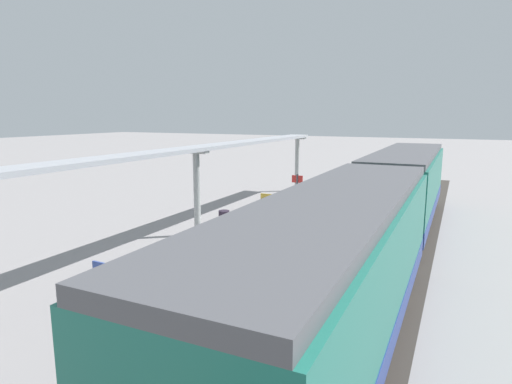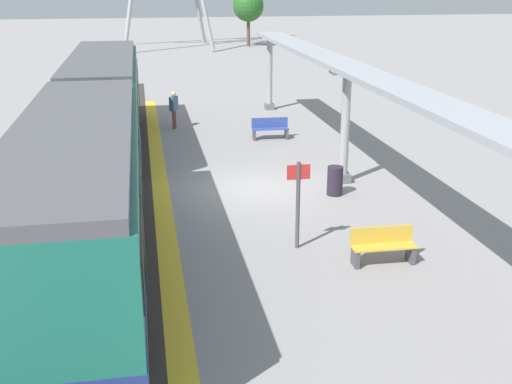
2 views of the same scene
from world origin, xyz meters
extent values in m
plane|color=gray|center=(0.00, 0.00, 0.00)|extent=(176.00, 176.00, 0.00)
cube|color=yellow|center=(-3.02, 0.00, 0.00)|extent=(0.52, 31.03, 0.01)
cube|color=#38332D|center=(-4.88, 0.00, 0.00)|extent=(3.20, 43.03, 0.01)
cube|color=#1D6C5C|center=(-4.88, -5.33, 1.94)|extent=(2.60, 11.44, 2.60)
cube|color=navy|center=(-4.88, -5.33, 0.92)|extent=(2.63, 11.46, 0.55)
cube|color=#515156|center=(-4.88, -5.33, 3.36)|extent=(2.39, 11.44, 0.24)
cube|color=#1E262D|center=(-3.57, -5.33, 2.25)|extent=(0.03, 10.53, 0.84)
cube|color=#1E262D|center=(-3.57, -7.24, 1.69)|extent=(0.04, 1.10, 2.00)
cube|color=#1E262D|center=(-3.57, -3.43, 1.69)|extent=(0.04, 1.10, 2.00)
cube|color=black|center=(-4.88, -1.67, 0.32)|extent=(2.21, 0.90, 0.64)
cube|color=black|center=(-4.88, -9.00, 0.32)|extent=(2.21, 0.90, 0.64)
cube|color=#1D6C5C|center=(-4.88, 6.71, 1.94)|extent=(2.60, 11.44, 2.60)
cube|color=navy|center=(-4.88, 6.71, 0.92)|extent=(2.63, 11.46, 0.55)
cube|color=#515156|center=(-4.88, 6.71, 3.36)|extent=(2.39, 11.44, 0.24)
cube|color=#1E262D|center=(-3.57, 6.71, 2.25)|extent=(0.03, 10.53, 0.84)
cube|color=#1E262D|center=(-3.57, 4.80, 1.69)|extent=(0.04, 1.10, 2.00)
cube|color=#1E262D|center=(-3.57, 8.61, 1.69)|extent=(0.04, 1.10, 2.00)
cube|color=black|center=(-4.88, 3.05, 0.32)|extent=(2.21, 0.90, 0.64)
cube|color=slate|center=(2.83, -12.03, 0.15)|extent=(0.44, 0.44, 0.30)
cylinder|color=#9DA19F|center=(2.83, -12.03, 1.90)|extent=(0.28, 0.28, 3.20)
cube|color=#9DA19F|center=(2.83, -12.03, 3.56)|extent=(1.10, 0.36, 0.12)
cube|color=slate|center=(2.83, 0.16, 0.15)|extent=(0.44, 0.44, 0.30)
cylinder|color=#9DA19F|center=(2.83, 0.16, 1.90)|extent=(0.28, 0.28, 3.20)
cube|color=#9DA19F|center=(2.83, 0.16, 3.56)|extent=(1.10, 0.36, 0.12)
cube|color=#A8AAB2|center=(2.83, 0.08, 3.70)|extent=(1.20, 25.03, 0.16)
cube|color=#354C9A|center=(1.66, 6.18, 0.44)|extent=(1.51, 0.49, 0.04)
cube|color=#354C9A|center=(1.66, 6.37, 0.66)|extent=(1.50, 0.11, 0.40)
cube|color=#4C4C51|center=(2.33, 6.16, 0.21)|extent=(0.11, 0.40, 0.42)
cube|color=#4C4C51|center=(0.99, 6.20, 0.21)|extent=(0.11, 0.40, 0.42)
cube|color=gold|center=(1.86, -5.93, 0.44)|extent=(1.51, 0.46, 0.04)
cube|color=gold|center=(1.86, -5.74, 0.66)|extent=(1.50, 0.08, 0.40)
cube|color=#4C4C51|center=(2.53, -5.94, 0.21)|extent=(0.11, 0.40, 0.42)
cube|color=#4C4C51|center=(1.19, -5.92, 0.21)|extent=(0.11, 0.40, 0.42)
cylinder|color=#2A212F|center=(2.20, -0.99, 0.45)|extent=(0.48, 0.48, 0.89)
cylinder|color=#4C4C51|center=(0.12, -4.67, 1.10)|extent=(0.10, 0.10, 2.20)
cube|color=red|center=(0.12, -4.67, 1.95)|extent=(0.56, 0.04, 0.36)
cylinder|color=brown|center=(-2.06, 8.89, 0.40)|extent=(0.10, 0.10, 0.81)
cylinder|color=brown|center=(-2.14, 8.75, 0.40)|extent=(0.10, 0.10, 0.81)
cube|color=#3B5B7C|center=(-2.10, 8.82, 1.11)|extent=(0.41, 0.52, 0.61)
sphere|color=beige|center=(-2.10, 8.82, 1.53)|extent=(0.22, 0.22, 0.22)
camera|label=1|loc=(-7.04, 15.05, 5.04)|focal=29.97mm
camera|label=2|loc=(-3.43, -18.55, 6.35)|focal=44.30mm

